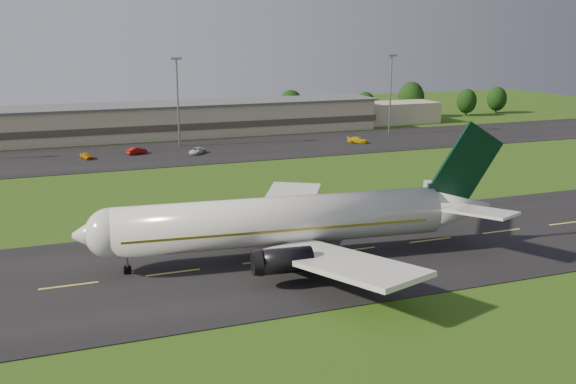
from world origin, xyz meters
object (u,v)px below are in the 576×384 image
object	(u,v)px
airliner	(288,221)
light_mast_centre	(177,91)
service_vehicle_b	(137,151)
service_vehicle_c	(197,151)
light_mast_east	(391,85)
terminal	(172,120)
service_vehicle_a	(86,156)
service_vehicle_d	(358,140)

from	to	relation	value
airliner	light_mast_centre	xyz separation A→B (m)	(2.47, 80.08, 8.08)
service_vehicle_b	service_vehicle_c	xyz separation A→B (m)	(12.42, -3.99, -0.08)
light_mast_east	service_vehicle_c	distance (m)	55.63
light_mast_centre	service_vehicle_b	distance (m)	17.35
terminal	service_vehicle_a	distance (m)	33.71
light_mast_east	service_vehicle_a	size ratio (longest dim) A/B	5.22
terminal	service_vehicle_d	world-z (taller)	terminal
light_mast_centre	service_vehicle_c	distance (m)	16.20
terminal	service_vehicle_b	distance (m)	26.13
service_vehicle_c	service_vehicle_d	bearing A→B (deg)	38.97
terminal	service_vehicle_c	bearing A→B (deg)	-89.25
service_vehicle_b	service_vehicle_c	bearing A→B (deg)	-133.30
airliner	service_vehicle_a	size ratio (longest dim) A/B	13.16
light_mast_east	airliner	bearing A→B (deg)	-125.67
airliner	light_mast_east	xyz separation A→B (m)	(57.47, 80.08, 8.08)
light_mast_east	service_vehicle_d	size ratio (longest dim) A/B	4.13
service_vehicle_a	light_mast_centre	bearing A→B (deg)	0.79
terminal	service_vehicle_c	world-z (taller)	terminal
airliner	service_vehicle_b	xyz separation A→B (m)	(-8.19, 73.31, -3.82)
light_mast_east	service_vehicle_d	bearing A→B (deg)	-143.86
service_vehicle_c	service_vehicle_d	distance (m)	39.14
light_mast_centre	service_vehicle_c	world-z (taller)	light_mast_centre
light_mast_centre	terminal	bearing A→B (deg)	85.05
airliner	service_vehicle_d	world-z (taller)	airliner
service_vehicle_d	airliner	bearing A→B (deg)	-171.24
light_mast_centre	service_vehicle_d	distance (m)	43.82
light_mast_centre	service_vehicle_d	xyz separation A→B (m)	(40.89, -10.30, -11.92)
light_mast_east	service_vehicle_b	size ratio (longest dim) A/B	4.53
service_vehicle_b	service_vehicle_c	distance (m)	13.04
terminal	service_vehicle_d	bearing A→B (deg)	-33.85
light_mast_east	service_vehicle_a	distance (m)	77.66
airliner	service_vehicle_a	bearing A→B (deg)	110.41
terminal	light_mast_centre	distance (m)	18.45
terminal	service_vehicle_c	xyz separation A→B (m)	(0.35, -26.95, -3.23)
light_mast_east	service_vehicle_b	distance (m)	67.07
airliner	service_vehicle_b	size ratio (longest dim) A/B	11.41
light_mast_centre	service_vehicle_a	size ratio (longest dim) A/B	5.22
terminal	light_mast_centre	world-z (taller)	light_mast_centre
terminal	airliner	bearing A→B (deg)	-92.31
light_mast_east	service_vehicle_b	xyz separation A→B (m)	(-65.66, -6.78, -11.90)
airliner	light_mast_east	size ratio (longest dim) A/B	2.52
light_mast_centre	service_vehicle_b	world-z (taller)	light_mast_centre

